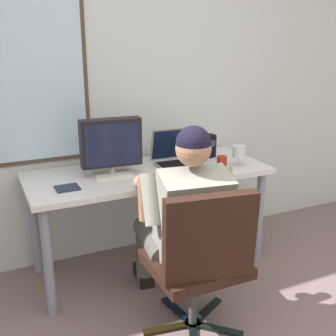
{
  "coord_description": "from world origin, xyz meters",
  "views": [
    {
      "loc": [
        -0.91,
        -0.94,
        1.63
      ],
      "look_at": [
        0.11,
        1.26,
        0.87
      ],
      "focal_mm": 44.99,
      "sensor_mm": 36.0,
      "label": 1
    }
  ],
  "objects_px": {
    "desk_speaker": "(209,146)",
    "person_seated": "(184,218)",
    "laptop": "(175,155)",
    "office_chair": "(201,256)",
    "wine_glass": "(239,153)",
    "desk": "(149,183)",
    "crt_monitor": "(111,145)",
    "coffee_mug": "(222,162)",
    "cd_case": "(67,188)"
  },
  "relations": [
    {
      "from": "laptop",
      "to": "cd_case",
      "type": "bearing_deg",
      "value": -167.49
    },
    {
      "from": "desk_speaker",
      "to": "person_seated",
      "type": "bearing_deg",
      "value": -129.6
    },
    {
      "from": "crt_monitor",
      "to": "wine_glass",
      "type": "xyz_separation_m",
      "value": [
        0.88,
        -0.19,
        -0.11
      ]
    },
    {
      "from": "crt_monitor",
      "to": "desk_speaker",
      "type": "bearing_deg",
      "value": 7.12
    },
    {
      "from": "cd_case",
      "to": "coffee_mug",
      "type": "height_order",
      "value": "coffee_mug"
    },
    {
      "from": "desk_speaker",
      "to": "coffee_mug",
      "type": "height_order",
      "value": "desk_speaker"
    },
    {
      "from": "office_chair",
      "to": "desk_speaker",
      "type": "bearing_deg",
      "value": 57.76
    },
    {
      "from": "office_chair",
      "to": "desk_speaker",
      "type": "xyz_separation_m",
      "value": [
        0.6,
        0.95,
        0.32
      ]
    },
    {
      "from": "desk_speaker",
      "to": "wine_glass",
      "type": "bearing_deg",
      "value": -76.07
    },
    {
      "from": "desk",
      "to": "coffee_mug",
      "type": "distance_m",
      "value": 0.53
    },
    {
      "from": "desk",
      "to": "laptop",
      "type": "bearing_deg",
      "value": 13.07
    },
    {
      "from": "desk",
      "to": "cd_case",
      "type": "bearing_deg",
      "value": -167.71
    },
    {
      "from": "desk",
      "to": "person_seated",
      "type": "xyz_separation_m",
      "value": [
        -0.01,
        -0.56,
        -0.04
      ]
    },
    {
      "from": "laptop",
      "to": "desk_speaker",
      "type": "relative_size",
      "value": 1.92
    },
    {
      "from": "desk",
      "to": "desk_speaker",
      "type": "height_order",
      "value": "desk_speaker"
    },
    {
      "from": "office_chair",
      "to": "coffee_mug",
      "type": "bearing_deg",
      "value": 51.32
    },
    {
      "from": "person_seated",
      "to": "wine_glass",
      "type": "height_order",
      "value": "person_seated"
    },
    {
      "from": "office_chair",
      "to": "crt_monitor",
      "type": "relative_size",
      "value": 2.24
    },
    {
      "from": "desk",
      "to": "cd_case",
      "type": "relative_size",
      "value": 11.62
    },
    {
      "from": "wine_glass",
      "to": "desk_speaker",
      "type": "relative_size",
      "value": 0.84
    },
    {
      "from": "crt_monitor",
      "to": "desk_speaker",
      "type": "xyz_separation_m",
      "value": [
        0.81,
        0.1,
        -0.12
      ]
    },
    {
      "from": "office_chair",
      "to": "coffee_mug",
      "type": "relative_size",
      "value": 10.83
    },
    {
      "from": "person_seated",
      "to": "crt_monitor",
      "type": "distance_m",
      "value": 0.71
    },
    {
      "from": "person_seated",
      "to": "cd_case",
      "type": "bearing_deg",
      "value": 142.99
    },
    {
      "from": "person_seated",
      "to": "coffee_mug",
      "type": "relative_size",
      "value": 14.23
    },
    {
      "from": "crt_monitor",
      "to": "office_chair",
      "type": "bearing_deg",
      "value": -76.18
    },
    {
      "from": "desk_speaker",
      "to": "coffee_mug",
      "type": "xyz_separation_m",
      "value": [
        -0.06,
        -0.28,
        -0.05
      ]
    },
    {
      "from": "office_chair",
      "to": "person_seated",
      "type": "xyz_separation_m",
      "value": [
        0.04,
        0.27,
        0.1
      ]
    },
    {
      "from": "wine_glass",
      "to": "coffee_mug",
      "type": "bearing_deg",
      "value": 175.69
    },
    {
      "from": "person_seated",
      "to": "office_chair",
      "type": "bearing_deg",
      "value": -97.46
    },
    {
      "from": "person_seated",
      "to": "cd_case",
      "type": "height_order",
      "value": "person_seated"
    },
    {
      "from": "office_chair",
      "to": "laptop",
      "type": "height_order",
      "value": "laptop"
    },
    {
      "from": "crt_monitor",
      "to": "desk_speaker",
      "type": "height_order",
      "value": "crt_monitor"
    },
    {
      "from": "desk",
      "to": "laptop",
      "type": "relative_size",
      "value": 4.94
    },
    {
      "from": "laptop",
      "to": "desk_speaker",
      "type": "xyz_separation_m",
      "value": [
        0.32,
        0.07,
        0.02
      ]
    },
    {
      "from": "laptop",
      "to": "wine_glass",
      "type": "height_order",
      "value": "laptop"
    },
    {
      "from": "office_chair",
      "to": "cd_case",
      "type": "height_order",
      "value": "office_chair"
    },
    {
      "from": "laptop",
      "to": "coffee_mug",
      "type": "relative_size",
      "value": 4.02
    },
    {
      "from": "laptop",
      "to": "coffee_mug",
      "type": "height_order",
      "value": "laptop"
    },
    {
      "from": "office_chair",
      "to": "person_seated",
      "type": "bearing_deg",
      "value": 82.54
    },
    {
      "from": "desk_speaker",
      "to": "cd_case",
      "type": "xyz_separation_m",
      "value": [
        -1.14,
        -0.25,
        -0.08
      ]
    },
    {
      "from": "desk_speaker",
      "to": "cd_case",
      "type": "bearing_deg",
      "value": -167.73
    },
    {
      "from": "office_chair",
      "to": "cd_case",
      "type": "distance_m",
      "value": 0.92
    },
    {
      "from": "laptop",
      "to": "wine_glass",
      "type": "xyz_separation_m",
      "value": [
        0.39,
        -0.22,
        0.03
      ]
    },
    {
      "from": "coffee_mug",
      "to": "person_seated",
      "type": "bearing_deg",
      "value": -141.22
    },
    {
      "from": "desk",
      "to": "wine_glass",
      "type": "bearing_deg",
      "value": -15.13
    },
    {
      "from": "crt_monitor",
      "to": "cd_case",
      "type": "xyz_separation_m",
      "value": [
        -0.33,
        -0.15,
        -0.2
      ]
    },
    {
      "from": "coffee_mug",
      "to": "cd_case",
      "type": "bearing_deg",
      "value": 178.41
    },
    {
      "from": "office_chair",
      "to": "desk_speaker",
      "type": "distance_m",
      "value": 1.17
    },
    {
      "from": "desk",
      "to": "wine_glass",
      "type": "relative_size",
      "value": 11.3
    }
  ]
}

